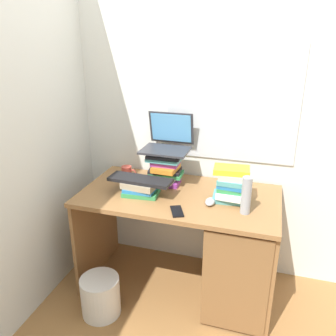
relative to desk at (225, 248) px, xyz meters
name	(u,v)px	position (x,y,z in m)	size (l,w,h in m)	color
ground_plane	(178,285)	(-0.33, 0.03, -0.41)	(6.00, 6.00, 0.00)	olive
wall_back	(195,100)	(-0.33, 0.42, 0.89)	(6.00, 0.06, 2.60)	silver
wall_left	(55,103)	(-1.21, 0.03, 0.89)	(0.05, 6.00, 2.60)	silver
desk	(225,248)	(0.00, 0.00, 0.00)	(1.31, 0.69, 0.74)	olive
book_stack_tall	(165,167)	(-0.47, 0.17, 0.46)	(0.25, 0.21, 0.24)	#8C338C
book_stack_keyboard_riser	(141,188)	(-0.57, -0.05, 0.38)	(0.24, 0.19, 0.09)	#338C4C
book_stack_side	(232,185)	(0.01, 0.03, 0.45)	(0.23, 0.19, 0.22)	teal
laptop	(168,141)	(-0.47, 0.23, 0.64)	(0.32, 0.30, 0.25)	#2D2D33
keyboard	(140,180)	(-0.57, -0.05, 0.44)	(0.42, 0.14, 0.02)	black
computer_mouse	(210,202)	(-0.10, -0.06, 0.36)	(0.06, 0.10, 0.04)	#A5A8AD
mug	(127,173)	(-0.76, 0.17, 0.39)	(0.11, 0.07, 0.10)	#B23F33
water_bottle	(246,195)	(0.11, -0.11, 0.45)	(0.06, 0.06, 0.23)	#999EA5
cell_phone	(177,211)	(-0.27, -0.22, 0.34)	(0.07, 0.14, 0.01)	black
wastebasket	(101,296)	(-0.74, -0.39, -0.27)	(0.25, 0.25, 0.27)	silver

